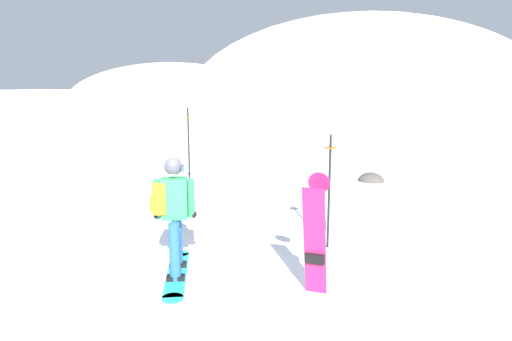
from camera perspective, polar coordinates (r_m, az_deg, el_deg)
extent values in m
plane|color=white|center=(6.42, -9.88, -14.52)|extent=(300.00, 300.00, 0.00)
ellipsoid|color=white|center=(44.60, 12.45, 7.08)|extent=(33.41, 30.07, 17.67)
ellipsoid|color=white|center=(60.52, -10.29, 8.09)|extent=(27.01, 24.31, 10.47)
cube|color=#23B7A3|center=(6.92, -9.77, -12.46)|extent=(0.91, 1.53, 0.02)
cylinder|color=#23B7A3|center=(7.64, -9.35, -10.16)|extent=(0.28, 0.28, 0.02)
cylinder|color=#23B7A3|center=(6.21, -10.29, -15.30)|extent=(0.28, 0.28, 0.02)
cube|color=black|center=(7.12, -9.64, -11.39)|extent=(0.29, 0.23, 0.06)
cube|color=black|center=(6.68, -9.93, -12.94)|extent=(0.29, 0.23, 0.06)
cylinder|color=#235699|center=(6.99, -9.74, -8.51)|extent=(0.15, 0.15, 0.82)
cylinder|color=#235699|center=(6.54, -10.04, -9.89)|extent=(0.15, 0.15, 0.82)
cube|color=#2D9351|center=(6.56, -10.08, -3.42)|extent=(0.42, 0.35, 0.58)
cylinder|color=#2D9351|center=(6.58, -12.08, -3.44)|extent=(0.17, 0.20, 0.57)
cylinder|color=#2D9351|center=(6.54, -8.07, -3.39)|extent=(0.17, 0.20, 0.57)
sphere|color=black|center=(6.69, -12.13, -5.44)|extent=(0.11, 0.11, 0.11)
sphere|color=black|center=(6.65, -7.83, -5.39)|extent=(0.11, 0.11, 0.11)
cube|color=orange|center=(6.57, -11.83, -3.27)|extent=(0.28, 0.33, 0.44)
cube|color=orange|center=(6.60, -12.67, -3.95)|extent=(0.14, 0.21, 0.20)
sphere|color=beige|center=(6.47, -10.21, 0.23)|extent=(0.21, 0.21, 0.21)
sphere|color=#4C4C56|center=(6.46, -10.21, 0.50)|extent=(0.25, 0.25, 0.25)
cube|color=navy|center=(6.46, -9.06, 0.26)|extent=(0.10, 0.17, 0.08)
cube|color=#D11E5B|center=(5.92, 7.29, -8.87)|extent=(0.28, 0.36, 1.49)
cylinder|color=#D11E5B|center=(5.88, 7.81, -1.51)|extent=(0.28, 0.08, 0.28)
cube|color=black|center=(5.88, 7.40, -6.75)|extent=(0.25, 0.10, 0.15)
cube|color=black|center=(6.03, 7.30, -10.74)|extent=(0.25, 0.10, 0.15)
cylinder|color=black|center=(11.20, -8.31, 2.11)|extent=(0.04, 0.04, 2.10)
cylinder|color=orange|center=(11.10, -8.43, 6.57)|extent=(0.20, 0.20, 0.02)
cone|color=black|center=(11.09, -8.47, 7.70)|extent=(0.04, 0.04, 0.08)
cylinder|color=black|center=(7.69, 9.04, -2.79)|extent=(0.04, 0.04, 1.87)
cylinder|color=orange|center=(7.55, 9.21, 2.80)|extent=(0.20, 0.20, 0.02)
cone|color=black|center=(7.52, 9.26, 4.46)|extent=(0.04, 0.04, 0.08)
ellipsoid|color=#4C4742|center=(13.33, 14.04, -1.31)|extent=(0.72, 0.61, 0.50)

